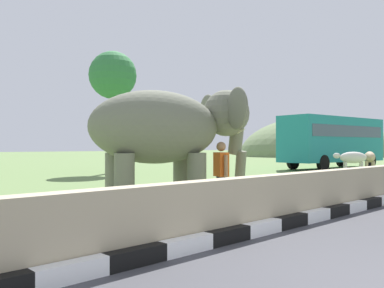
{
  "coord_description": "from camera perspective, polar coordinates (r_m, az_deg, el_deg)",
  "views": [
    {
      "loc": [
        -4.83,
        -0.67,
        1.55
      ],
      "look_at": [
        1.74,
        6.17,
        1.6
      ],
      "focal_mm": 38.41,
      "sensor_mm": 36.0,
      "label": 1
    }
  ],
  "objects": [
    {
      "name": "striped_curb",
      "position": [
        6.38,
        2.28,
        -13.26
      ],
      "size": [
        16.2,
        0.2,
        0.24
      ],
      "color": "white",
      "rests_on": "ground_plane"
    },
    {
      "name": "barrier_parapet",
      "position": [
        8.31,
        12.16,
        -7.56
      ],
      "size": [
        28.0,
        0.36,
        1.0
      ],
      "primitive_type": "cube",
      "color": "tan",
      "rests_on": "ground_plane"
    },
    {
      "name": "elephant",
      "position": [
        9.67,
        -3.06,
        2.01
      ],
      "size": [
        4.07,
        3.07,
        2.96
      ],
      "color": "#686A59",
      "rests_on": "ground_plane"
    },
    {
      "name": "person_handler",
      "position": [
        9.96,
        4.07,
        -3.9
      ],
      "size": [
        0.37,
        0.61,
        1.66
      ],
      "color": "navy",
      "rests_on": "ground_plane"
    },
    {
      "name": "bus_teal",
      "position": [
        29.95,
        18.99,
        0.74
      ],
      "size": [
        9.25,
        3.33,
        3.5
      ],
      "color": "teal",
      "rests_on": "ground_plane"
    },
    {
      "name": "cow_near",
      "position": [
        25.28,
        21.37,
        -1.81
      ],
      "size": [
        1.58,
        1.69,
        1.23
      ],
      "color": "beige",
      "rests_on": "ground_plane"
    },
    {
      "name": "cow_mid",
      "position": [
        27.03,
        23.45,
        -1.71
      ],
      "size": [
        1.86,
        1.26,
        1.23
      ],
      "color": "tan",
      "rests_on": "ground_plane"
    },
    {
      "name": "tree_distant",
      "position": [
        24.43,
        -10.94,
        9.15
      ],
      "size": [
        2.74,
        2.74,
        7.02
      ],
      "color": "brown",
      "rests_on": "ground_plane"
    },
    {
      "name": "hill_east",
      "position": [
        68.48,
        17.11,
        -1.57
      ],
      "size": [
        28.15,
        22.52,
        12.63
      ],
      "color": "#687B53",
      "rests_on": "ground_plane"
    }
  ]
}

